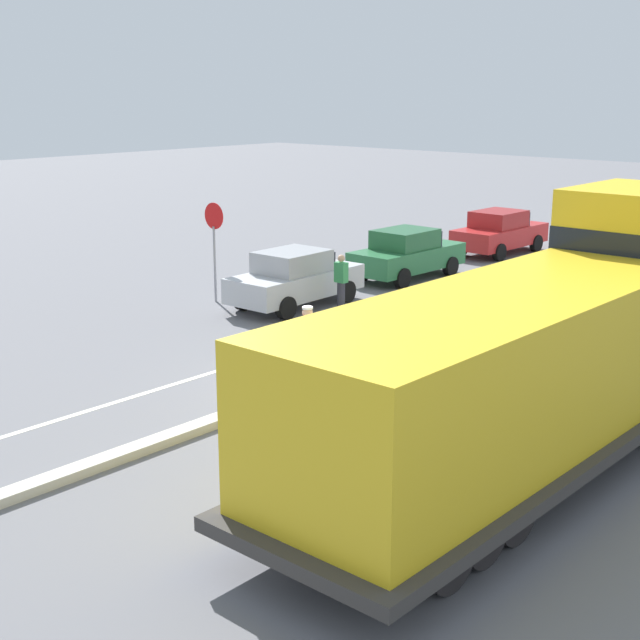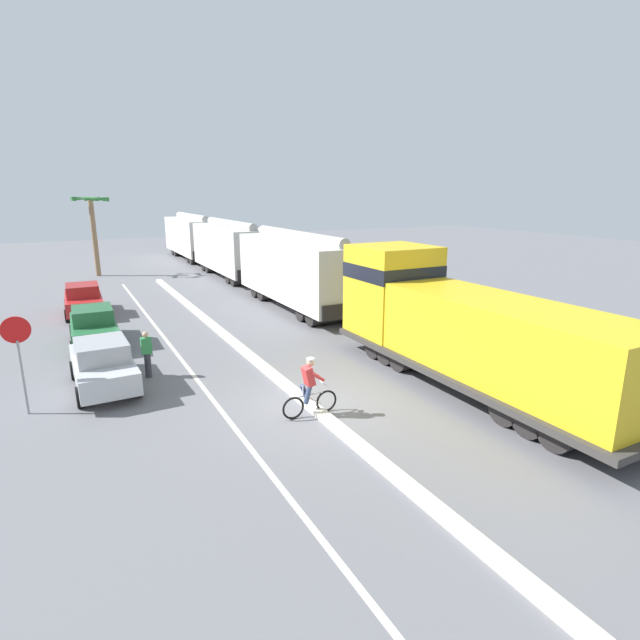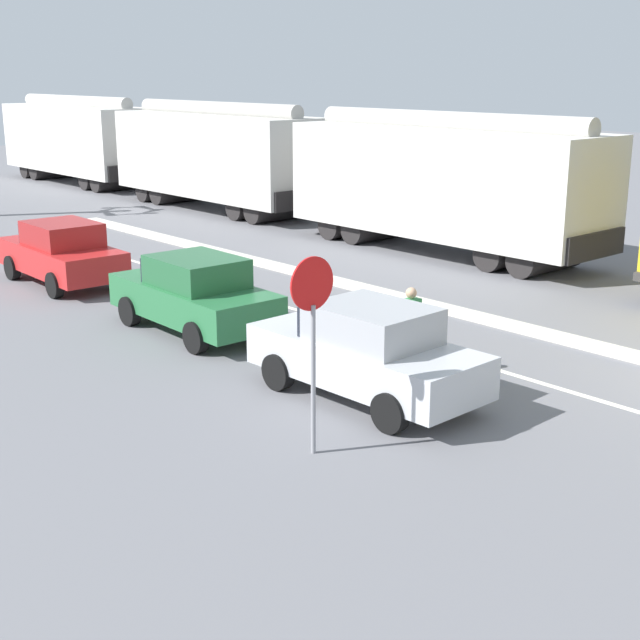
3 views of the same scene
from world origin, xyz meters
name	(u,v)px [view 2 (image 2 of 3)]	position (x,y,z in m)	size (l,w,h in m)	color
ground_plane	(310,408)	(0.00, 0.00, 0.00)	(120.00, 120.00, 0.00)	slate
median_curb	(243,350)	(0.00, 6.00, 0.08)	(0.36, 36.00, 0.16)	beige
lane_stripe	(182,361)	(-2.40, 6.00, 0.00)	(0.14, 36.00, 0.01)	silver
locomotive	(455,329)	(5.25, -0.23, 1.80)	(3.10, 11.61, 4.20)	gold
hopper_car_lead	(298,270)	(5.25, 11.93, 2.08)	(2.90, 10.60, 4.18)	beige
hopper_car_middle	(231,249)	(5.25, 23.53, 2.08)	(2.90, 10.60, 4.18)	beige
hopper_car_trailing	(192,237)	(5.25, 35.13, 2.08)	(2.90, 10.60, 4.18)	silver
parked_car_silver	(103,364)	(-5.22, 4.49, 0.82)	(1.92, 4.24, 1.62)	#B7BABF
parked_car_green	(94,326)	(-5.13, 9.71, 0.82)	(1.90, 4.23, 1.62)	#286B3D
parked_car_red	(83,299)	(-5.20, 15.64, 0.82)	(1.91, 4.24, 1.62)	red
cyclist	(309,389)	(-0.25, -0.46, 0.82)	(1.71, 0.48, 1.71)	black
stop_sign	(18,347)	(-7.36, 3.40, 2.02)	(0.76, 0.08, 2.88)	gray
palm_tree_near	(92,215)	(-3.55, 28.67, 4.54)	(2.62, 2.71, 5.90)	#846647
pedestrian_by_cars	(147,354)	(-3.80, 4.83, 0.85)	(0.34, 0.22, 1.62)	#33333D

